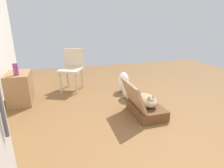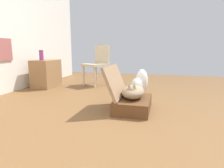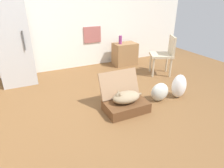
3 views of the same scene
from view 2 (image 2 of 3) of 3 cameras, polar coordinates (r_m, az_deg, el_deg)
ground_plane at (r=2.29m, az=2.27°, el=-9.54°), size 7.68×7.68×0.00m
suitcase_base at (r=2.49m, az=6.31°, el=-5.97°), size 0.65×0.43×0.16m
suitcase_lid at (r=2.47m, az=1.01°, el=0.78°), size 0.65×0.20×0.41m
cat at (r=2.45m, az=6.35°, el=-2.28°), size 0.52×0.28×0.22m
plastic_bag_white at (r=3.13m, az=7.36°, el=-1.06°), size 0.33×0.20×0.32m
plastic_bag_clear at (r=3.48m, az=8.90°, el=0.93°), size 0.27×0.22×0.42m
side_table at (r=4.17m, az=-19.07°, el=2.98°), size 0.58×0.39×0.56m
vase_tall at (r=4.01m, az=-20.39°, el=8.07°), size 0.08×0.08×0.20m
chair at (r=4.12m, az=-4.32°, el=6.25°), size 0.61×0.59×0.86m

